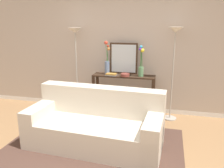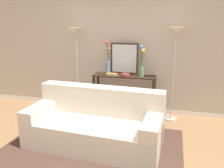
{
  "view_description": "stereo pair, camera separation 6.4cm",
  "coord_description": "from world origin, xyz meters",
  "views": [
    {
      "loc": [
        1.0,
        -2.69,
        1.9
      ],
      "look_at": [
        0.04,
        1.18,
        0.83
      ],
      "focal_mm": 37.66,
      "sensor_mm": 36.0,
      "label": 1
    },
    {
      "loc": [
        1.06,
        -2.67,
        1.9
      ],
      "look_at": [
        0.04,
        1.18,
        0.83
      ],
      "focal_mm": 37.66,
      "sensor_mm": 36.0,
      "label": 2
    }
  ],
  "objects": [
    {
      "name": "back_wall",
      "position": [
        0.0,
        2.21,
        1.37
      ],
      "size": [
        12.0,
        0.15,
        2.75
      ],
      "color": "white",
      "rests_on": "ground"
    },
    {
      "name": "wall_mirror",
      "position": [
        0.08,
        2.02,
        1.16
      ],
      "size": [
        0.58,
        0.02,
        0.64
      ],
      "color": "#382619",
      "rests_on": "console_table"
    },
    {
      "name": "vase_short_flowers",
      "position": [
        0.46,
        1.87,
        1.1
      ],
      "size": [
        0.11,
        0.14,
        0.61
      ],
      "color": "#669E6B",
      "rests_on": "console_table"
    },
    {
      "name": "vase_tall_flowers",
      "position": [
        -0.24,
        1.88,
        1.08
      ],
      "size": [
        0.11,
        0.12,
        0.69
      ],
      "color": "#6B84AD",
      "rests_on": "console_table"
    },
    {
      "name": "fruit_bowl",
      "position": [
        0.16,
        1.79,
        0.87
      ],
      "size": [
        0.18,
        0.18,
        0.06
      ],
      "color": "brown",
      "rests_on": "console_table"
    },
    {
      "name": "couch",
      "position": [
        -0.06,
        0.54,
        0.31
      ],
      "size": [
        2.11,
        1.02,
        0.88
      ],
      "color": "beige",
      "rests_on": "ground"
    },
    {
      "name": "ground_plane",
      "position": [
        0.0,
        0.0,
        -0.01
      ],
      "size": [
        16.0,
        16.0,
        0.02
      ],
      "primitive_type": "cube",
      "color": "#9E754C"
    },
    {
      "name": "console_table",
      "position": [
        0.11,
        1.88,
        0.57
      ],
      "size": [
        1.26,
        0.33,
        0.84
      ],
      "color": "#382619",
      "rests_on": "ground"
    },
    {
      "name": "area_rug",
      "position": [
        -0.07,
        0.38,
        0.01
      ],
      "size": [
        2.71,
        1.96,
        0.01
      ],
      "color": "#51382D",
      "rests_on": "ground"
    },
    {
      "name": "floor_lamp_right",
      "position": [
        1.07,
        1.86,
        1.42
      ],
      "size": [
        0.28,
        0.28,
        1.8
      ],
      "color": "#B7B2A8",
      "rests_on": "ground"
    },
    {
      "name": "floor_lamp_left",
      "position": [
        -0.9,
        1.86,
        1.39
      ],
      "size": [
        0.28,
        0.28,
        1.77
      ],
      "color": "#B7B2A8",
      "rests_on": "ground"
    },
    {
      "name": "book_stack",
      "position": [
        -0.13,
        1.79,
        0.86
      ],
      "size": [
        0.23,
        0.17,
        0.04
      ],
      "color": "slate",
      "rests_on": "console_table"
    },
    {
      "name": "book_row_under_console",
      "position": [
        -0.22,
        1.88,
        0.06
      ],
      "size": [
        0.38,
        0.18,
        0.13
      ],
      "color": "tan",
      "rests_on": "ground"
    }
  ]
}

